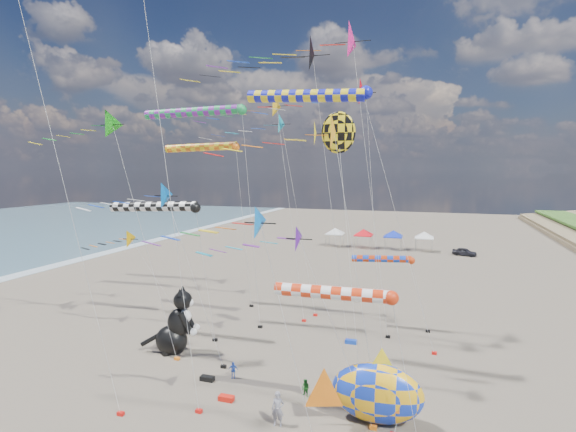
% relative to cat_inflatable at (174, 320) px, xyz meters
% --- Properties ---
extents(delta_kite_0, '(9.95, 2.38, 20.43)m').
position_rel_cat_inflatable_xyz_m(delta_kite_0, '(4.36, 9.53, 16.46)').
color(delta_kite_0, gold).
rests_on(delta_kite_0, ground).
extents(delta_kite_1, '(10.35, 2.31, 16.93)m').
position_rel_cat_inflatable_xyz_m(delta_kite_1, '(11.82, -1.74, 12.98)').
color(delta_kite_1, '#F5A51B').
rests_on(delta_kite_1, ground).
extents(delta_kite_2, '(10.16, 1.66, 10.71)m').
position_rel_cat_inflatable_xyz_m(delta_kite_2, '(9.96, -5.37, 6.97)').
color(delta_kite_2, '#551696').
rests_on(delta_kite_2, ground).
extents(delta_kite_4, '(10.70, 2.03, 12.84)m').
position_rel_cat_inflatable_xyz_m(delta_kite_4, '(0.33, -1.20, 8.98)').
color(delta_kite_4, '#045FBE').
rests_on(delta_kite_4, ground).
extents(delta_kite_5, '(16.00, 3.18, 25.24)m').
position_rel_cat_inflatable_xyz_m(delta_kite_5, '(10.21, 7.92, 20.93)').
color(delta_kite_5, '#EF1C81').
rests_on(delta_kite_5, ground).
extents(delta_kite_6, '(13.26, 2.29, 20.56)m').
position_rel_cat_inflatable_xyz_m(delta_kite_6, '(12.70, 5.67, 16.60)').
color(delta_kite_6, red).
rests_on(delta_kite_6, ground).
extents(delta_kite_7, '(11.71, 2.00, 18.77)m').
position_rel_cat_inflatable_xyz_m(delta_kite_7, '(2.76, 11.35, 14.90)').
color(delta_kite_7, '#17A2BE').
rests_on(delta_kite_7, ground).
extents(delta_kite_8, '(10.68, 2.14, 17.78)m').
position_rel_cat_inflatable_xyz_m(delta_kite_8, '(-3.73, -1.07, 13.90)').
color(delta_kite_8, '#189214').
rests_on(delta_kite_8, ground).
extents(delta_kite_9, '(9.70, 1.90, 7.98)m').
position_rel_cat_inflatable_xyz_m(delta_kite_9, '(-10.07, 8.31, 4.23)').
color(delta_kite_9, '#DFA206').
rests_on(delta_kite_9, ground).
extents(delta_kite_10, '(7.94, 1.64, 12.14)m').
position_rel_cat_inflatable_xyz_m(delta_kite_10, '(10.09, -9.24, 8.42)').
color(delta_kite_10, blue).
rests_on(delta_kite_10, ground).
extents(delta_kite_11, '(13.35, 2.99, 23.61)m').
position_rel_cat_inflatable_xyz_m(delta_kite_11, '(8.61, 6.21, 19.38)').
color(delta_kite_11, black).
rests_on(delta_kite_11, ground).
extents(windsock_0, '(7.56, 0.71, 7.78)m').
position_rel_cat_inflatable_xyz_m(windsock_0, '(13.60, -6.33, 4.88)').
color(windsock_0, red).
rests_on(windsock_0, ground).
extents(windsock_1, '(6.62, 0.62, 6.31)m').
position_rel_cat_inflatable_xyz_m(windsock_1, '(14.17, 10.21, 3.44)').
color(windsock_1, red).
rests_on(windsock_1, ground).
extents(windsock_2, '(9.84, 0.89, 18.91)m').
position_rel_cat_inflatable_xyz_m(windsock_2, '(9.94, 1.60, 15.90)').
color(windsock_2, '#1218B9').
rests_on(windsock_2, ground).
extents(windsock_3, '(9.20, 0.81, 16.13)m').
position_rel_cat_inflatable_xyz_m(windsock_3, '(-3.77, 12.08, 13.16)').
color(windsock_3, orange).
rests_on(windsock_3, ground).
extents(windsock_4, '(9.38, 0.83, 11.00)m').
position_rel_cat_inflatable_xyz_m(windsock_4, '(-3.15, 2.95, 8.04)').
color(windsock_4, black).
rests_on(windsock_4, ground).
extents(windsock_5, '(10.72, 0.84, 18.88)m').
position_rel_cat_inflatable_xyz_m(windsock_5, '(-1.49, 6.82, 15.89)').
color(windsock_5, '#1A9347').
rests_on(windsock_5, ground).
extents(angelfish_kite, '(3.74, 3.02, 17.22)m').
position_rel_cat_inflatable_xyz_m(angelfish_kite, '(11.84, 0.46, 13.27)').
color(angelfish_kite, yellow).
rests_on(angelfish_kite, ground).
extents(cat_inflatable, '(4.07, 2.80, 5.00)m').
position_rel_cat_inflatable_xyz_m(cat_inflatable, '(0.00, 0.00, 0.00)').
color(cat_inflatable, black).
rests_on(cat_inflatable, ground).
extents(fish_inflatable, '(6.65, 3.51, 4.20)m').
position_rel_cat_inflatable_xyz_m(fish_inflatable, '(15.32, -4.70, -0.81)').
color(fish_inflatable, '#1436C6').
rests_on(fish_inflatable, ground).
extents(person_adult, '(0.73, 0.52, 1.87)m').
position_rel_cat_inflatable_xyz_m(person_adult, '(10.44, -6.61, -1.56)').
color(person_adult, gray).
rests_on(person_adult, ground).
extents(child_green, '(0.62, 0.55, 1.05)m').
position_rel_cat_inflatable_xyz_m(child_green, '(10.99, -3.17, -1.97)').
color(child_green, '#1D6F23').
rests_on(child_green, ground).
extents(child_blue, '(0.69, 0.47, 1.09)m').
position_rel_cat_inflatable_xyz_m(child_blue, '(5.84, -2.35, -1.95)').
color(child_blue, '#294CB5').
rests_on(child_blue, ground).
extents(kite_bag_1, '(0.90, 0.44, 0.30)m').
position_rel_cat_inflatable_xyz_m(kite_bag_1, '(4.41, -3.22, -2.35)').
color(kite_bag_1, black).
rests_on(kite_bag_1, ground).
extents(kite_bag_2, '(0.90, 0.44, 0.30)m').
position_rel_cat_inflatable_xyz_m(kite_bag_2, '(6.68, -5.11, -2.35)').
color(kite_bag_2, red).
rests_on(kite_bag_2, ground).
extents(kite_bag_3, '(0.90, 0.44, 0.30)m').
position_rel_cat_inflatable_xyz_m(kite_bag_3, '(12.13, 5.82, -2.35)').
color(kite_bag_3, '#1238B4').
rests_on(kite_bag_3, ground).
extents(tent_row, '(19.20, 4.20, 3.80)m').
position_rel_cat_inflatable_xyz_m(tent_row, '(9.05, 48.75, 0.65)').
color(tent_row, silver).
rests_on(tent_row, ground).
extents(parked_car, '(3.89, 2.47, 1.23)m').
position_rel_cat_inflatable_xyz_m(parked_car, '(22.71, 46.75, -1.88)').
color(parked_car, '#26262D').
rests_on(parked_car, ground).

